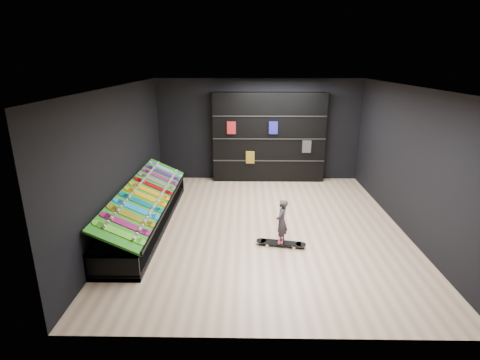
{
  "coord_description": "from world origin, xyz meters",
  "views": [
    {
      "loc": [
        -0.37,
        -7.56,
        3.51
      ],
      "look_at": [
        -0.5,
        0.2,
        1.0
      ],
      "focal_mm": 28.0,
      "sensor_mm": 36.0,
      "label": 1
    }
  ],
  "objects_px": {
    "floor_skateboard": "(281,244)",
    "child": "(281,230)",
    "display_rack": "(147,215)",
    "back_shelving": "(269,138)"
  },
  "relations": [
    {
      "from": "floor_skateboard",
      "to": "child",
      "type": "distance_m",
      "value": 0.31
    },
    {
      "from": "floor_skateboard",
      "to": "child",
      "type": "bearing_deg",
      "value": 0.0
    },
    {
      "from": "back_shelving",
      "to": "floor_skateboard",
      "type": "bearing_deg",
      "value": -89.64
    },
    {
      "from": "display_rack",
      "to": "floor_skateboard",
      "type": "height_order",
      "value": "display_rack"
    },
    {
      "from": "display_rack",
      "to": "child",
      "type": "relative_size",
      "value": 8.44
    },
    {
      "from": "floor_skateboard",
      "to": "back_shelving",
      "type": "bearing_deg",
      "value": 100.89
    },
    {
      "from": "floor_skateboard",
      "to": "child",
      "type": "xyz_separation_m",
      "value": [
        0.0,
        0.0,
        0.31
      ]
    },
    {
      "from": "display_rack",
      "to": "back_shelving",
      "type": "xyz_separation_m",
      "value": [
        2.85,
        3.32,
        1.06
      ]
    },
    {
      "from": "display_rack",
      "to": "back_shelving",
      "type": "distance_m",
      "value": 4.5
    },
    {
      "from": "back_shelving",
      "to": "child",
      "type": "bearing_deg",
      "value": -89.64
    }
  ]
}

